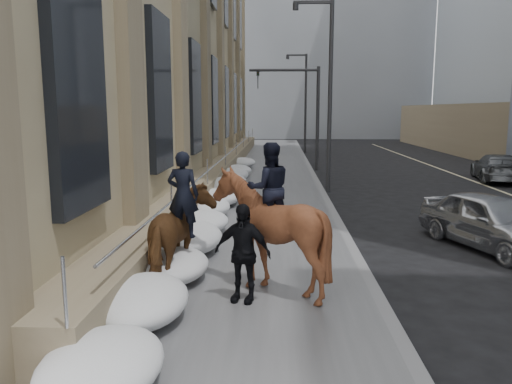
# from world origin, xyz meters

# --- Properties ---
(ground) EXTENTS (140.00, 140.00, 0.00)m
(ground) POSITION_xyz_m (0.00, 0.00, 0.00)
(ground) COLOR black
(ground) RESTS_ON ground
(sidewalk) EXTENTS (5.00, 80.00, 0.12)m
(sidewalk) POSITION_xyz_m (0.00, 10.00, 0.06)
(sidewalk) COLOR #515153
(sidewalk) RESTS_ON ground
(curb) EXTENTS (0.24, 80.00, 0.12)m
(curb) POSITION_xyz_m (2.62, 10.00, 0.06)
(curb) COLOR slate
(curb) RESTS_ON ground
(limestone_building) EXTENTS (6.10, 44.00, 18.00)m
(limestone_building) POSITION_xyz_m (-5.26, 19.96, 8.90)
(limestone_building) COLOR #8D7C5C
(limestone_building) RESTS_ON ground
(bg_building_mid) EXTENTS (30.00, 12.00, 28.00)m
(bg_building_mid) POSITION_xyz_m (4.00, 60.00, 14.00)
(bg_building_mid) COLOR slate
(bg_building_mid) RESTS_ON ground
(bg_building_far) EXTENTS (24.00, 12.00, 20.00)m
(bg_building_far) POSITION_xyz_m (-6.00, 72.00, 10.00)
(bg_building_far) COLOR gray
(bg_building_far) RESTS_ON ground
(streetlight_mid) EXTENTS (1.71, 0.24, 8.00)m
(streetlight_mid) POSITION_xyz_m (2.74, 14.00, 4.58)
(streetlight_mid) COLOR #2D2D30
(streetlight_mid) RESTS_ON ground
(streetlight_far) EXTENTS (1.71, 0.24, 8.00)m
(streetlight_far) POSITION_xyz_m (2.74, 34.00, 4.58)
(streetlight_far) COLOR #2D2D30
(streetlight_far) RESTS_ON ground
(traffic_signal) EXTENTS (4.10, 0.22, 6.00)m
(traffic_signal) POSITION_xyz_m (2.07, 22.00, 4.00)
(traffic_signal) COLOR #2D2D30
(traffic_signal) RESTS_ON ground
(snow_bank) EXTENTS (1.70, 18.10, 0.76)m
(snow_bank) POSITION_xyz_m (-1.42, 8.11, 0.47)
(snow_bank) COLOR white
(snow_bank) RESTS_ON sidewalk
(mounted_horse_left) EXTENTS (1.20, 2.31, 2.61)m
(mounted_horse_left) POSITION_xyz_m (-1.15, 1.90, 1.14)
(mounted_horse_left) COLOR #4C2E17
(mounted_horse_left) RESTS_ON sidewalk
(mounted_horse_right) EXTENTS (2.32, 2.49, 2.81)m
(mounted_horse_right) POSITION_xyz_m (0.58, 1.51, 1.35)
(mounted_horse_right) COLOR #502917
(mounted_horse_right) RESTS_ON sidewalk
(pedestrian) EXTENTS (1.12, 0.69, 1.78)m
(pedestrian) POSITION_xyz_m (0.12, 0.95, 1.01)
(pedestrian) COLOR black
(pedestrian) RESTS_ON sidewalk
(car_silver) EXTENTS (3.02, 4.57, 1.45)m
(car_silver) POSITION_xyz_m (6.19, 5.08, 0.72)
(car_silver) COLOR #A5A7AD
(car_silver) RESTS_ON ground
(car_grey) EXTENTS (2.83, 4.99, 1.36)m
(car_grey) POSITION_xyz_m (11.64, 17.69, 0.68)
(car_grey) COLOR #55595C
(car_grey) RESTS_ON ground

